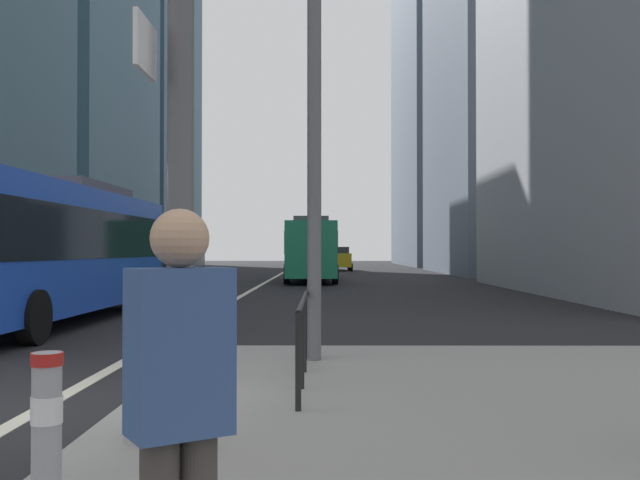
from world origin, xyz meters
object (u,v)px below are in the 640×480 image
object	(u,v)px
city_bus_blue_oncoming	(50,245)
car_receding_near	(339,259)
city_bus_red_receding	(311,247)
bollard_right	(135,387)
bollard_back	(204,338)
street_lamp_post	(314,0)
car_receding_far	(318,258)
bollard_left	(47,420)
car_oncoming_mid	(184,261)
pedestrian_waiting	(179,404)

from	to	relation	value
city_bus_blue_oncoming	car_receding_near	bearing A→B (deg)	79.55
city_bus_red_receding	city_bus_blue_oncoming	bearing A→B (deg)	-104.41
bollard_right	bollard_back	distance (m)	2.71
car_receding_near	bollard_right	world-z (taller)	car_receding_near
bollard_right	bollard_back	xyz separation A→B (m)	(0.10, 2.71, 0.06)
street_lamp_post	bollard_right	xyz separation A→B (m)	(-1.41, -4.25, -4.69)
bollard_right	car_receding_near	bearing A→B (deg)	86.92
city_bus_blue_oncoming	car_receding_near	size ratio (longest dim) A/B	2.52
city_bus_blue_oncoming	car_receding_far	size ratio (longest dim) A/B	2.53
car_receding_far	city_bus_red_receding	bearing A→B (deg)	-90.53
city_bus_red_receding	bollard_left	world-z (taller)	city_bus_red_receding
street_lamp_post	bollard_right	distance (m)	6.48
car_oncoming_mid	pedestrian_waiting	bearing A→B (deg)	-78.75
car_receding_far	bollard_left	xyz separation A→B (m)	(-1.22, -56.78, -0.32)
city_bus_blue_oncoming	city_bus_red_receding	bearing A→B (deg)	75.59
city_bus_blue_oncoming	bollard_right	world-z (taller)	city_bus_blue_oncoming
street_lamp_post	pedestrian_waiting	bearing A→B (deg)	-93.39
city_bus_red_receding	street_lamp_post	bearing A→B (deg)	-88.86
car_receding_near	bollard_left	distance (m)	53.20
city_bus_red_receding	car_receding_near	distance (m)	19.31
city_bus_red_receding	car_oncoming_mid	bearing A→B (deg)	144.38
city_bus_red_receding	bollard_left	size ratio (longest dim) A/B	11.72
car_receding_far	bollard_right	xyz separation A→B (m)	(-1.05, -55.39, -0.39)
car_oncoming_mid	car_receding_far	world-z (taller)	same
car_receding_near	bollard_right	distance (m)	51.81
bollard_back	pedestrian_waiting	xyz separation A→B (m)	(0.88, -5.69, 0.45)
bollard_left	bollard_right	xyz separation A→B (m)	(0.17, 1.39, -0.07)
city_bus_red_receding	bollard_right	size ratio (longest dim) A/B	13.69
city_bus_blue_oncoming	car_receding_near	xyz separation A→B (m)	(7.60, 41.24, -0.85)
car_receding_far	bollard_left	world-z (taller)	car_receding_far
city_bus_blue_oncoming	city_bus_red_receding	distance (m)	22.76
bollard_right	pedestrian_waiting	size ratio (longest dim) A/B	0.46
car_receding_near	car_receding_far	size ratio (longest dim) A/B	1.00
car_receding_near	pedestrian_waiting	bearing A→B (deg)	-91.89
city_bus_red_receding	pedestrian_waiting	xyz separation A→B (m)	(0.14, -35.52, -0.72)
city_bus_blue_oncoming	street_lamp_post	bearing A→B (deg)	-45.09
car_receding_near	bollard_right	xyz separation A→B (m)	(-2.78, -51.74, -0.39)
car_oncoming_mid	street_lamp_post	xyz separation A→B (m)	(8.64, -34.08, 4.29)
bollard_left	pedestrian_waiting	xyz separation A→B (m)	(1.15, -1.60, 0.45)
pedestrian_waiting	bollard_left	bearing A→B (deg)	125.79
bollard_left	bollard_back	bearing A→B (deg)	86.25
car_oncoming_mid	city_bus_red_receding	bearing A→B (deg)	-35.62
street_lamp_post	bollard_back	size ratio (longest dim) A/B	8.73
city_bus_red_receding	car_receding_far	distance (m)	22.87
car_oncoming_mid	street_lamp_post	bearing A→B (deg)	-75.77
street_lamp_post	pedestrian_waiting	world-z (taller)	street_lamp_post
street_lamp_post	pedestrian_waiting	xyz separation A→B (m)	(-0.43, -7.23, -4.17)
car_receding_far	bollard_right	bearing A→B (deg)	-91.09
city_bus_blue_oncoming	car_receding_far	distance (m)	45.29
city_bus_red_receding	street_lamp_post	distance (m)	28.51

